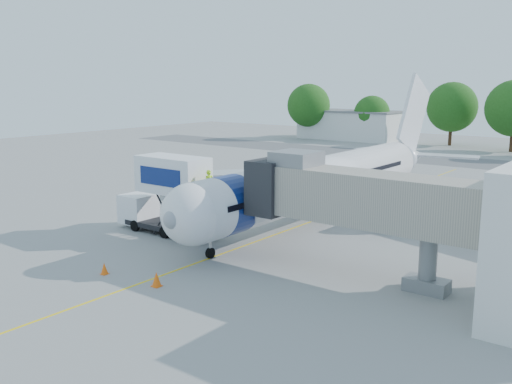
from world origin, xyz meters
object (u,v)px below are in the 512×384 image
Objects in this scene: jet_bridge at (350,197)px; ground_tug at (125,271)px; aircraft at (326,180)px; catering_hiloader at (167,195)px.

jet_bridge is 3.70× the size of ground_tug.
aircraft is 10.04× the size of ground_tug.
catering_hiloader is 10.60m from ground_tug.
aircraft reaches higher than ground_tug.
ground_tug is at bearing -91.38° from aircraft.
catering_hiloader is at bearing -179.99° from jet_bridge.
aircraft is at bearing 79.52° from ground_tug.
jet_bridge is at bearing -54.30° from aircraft.
catering_hiloader reaches higher than ground_tug.
catering_hiloader is at bearing -119.39° from aircraft.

